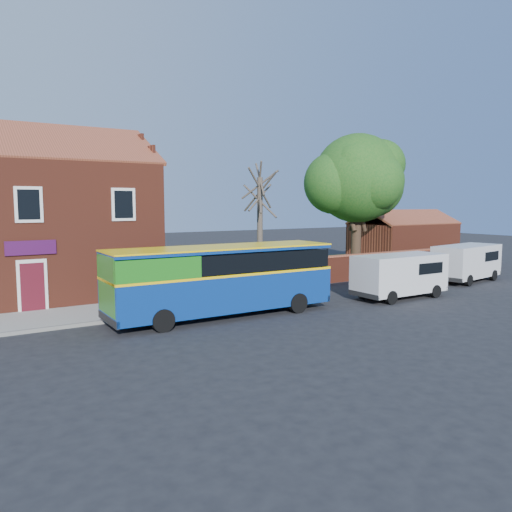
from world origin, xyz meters
TOP-DOWN VIEW (x-y plane):
  - ground at (0.00, 0.00)m, footprint 120.00×120.00m
  - pavement at (-7.00, 5.75)m, footprint 18.00×3.50m
  - kerb at (-7.00, 4.00)m, footprint 18.00×0.15m
  - grass_strip at (13.00, 13.00)m, footprint 26.00×12.00m
  - shop_building at (-7.02, 11.50)m, footprint 12.30×8.13m
  - boundary_wall at (13.00, 7.00)m, footprint 22.00×0.38m
  - outbuilding at (22.00, 13.00)m, footprint 8.20×5.06m
  - bus at (-0.78, 2.66)m, footprint 9.54×2.54m
  - van_near at (8.85, 1.57)m, footprint 4.89×2.05m
  - van_far at (16.31, 3.08)m, footprint 5.19×2.72m
  - large_tree at (14.52, 10.75)m, footprint 7.74×6.13m
  - bare_tree at (6.64, 10.91)m, footprint 2.56×3.05m

SIDE VIEW (x-z plane):
  - ground at x=0.00m, z-range 0.00..0.00m
  - grass_strip at x=13.00m, z-range 0.00..0.04m
  - pavement at x=-7.00m, z-range 0.00..0.12m
  - kerb at x=-7.00m, z-range 0.00..0.14m
  - boundary_wall at x=13.00m, z-range 0.01..1.61m
  - van_near at x=8.85m, z-range 0.13..2.27m
  - van_far at x=16.31m, z-range 0.13..2.30m
  - outbuilding at x=22.00m, z-range -0.48..3.69m
  - bus at x=-0.78m, z-range 0.20..3.10m
  - shop_building at x=-7.02m, z-range -1.84..8.66m
  - bare_tree at x=6.64m, z-range 0.09..6.91m
  - large_tree at x=14.52m, z-range 1.46..10.91m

